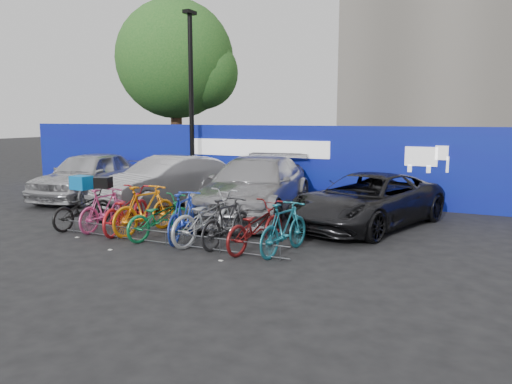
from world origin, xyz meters
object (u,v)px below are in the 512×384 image
Objects in this scene: tree at (180,62)px; bike_2 at (126,210)px; bike_5 at (184,216)px; bike_9 at (284,228)px; car_3 at (367,200)px; bike_7 at (227,222)px; car_1 at (168,182)px; car_2 at (255,187)px; bike_6 at (207,217)px; lamppost at (191,99)px; bike_3 at (145,209)px; car_0 at (89,175)px; bike_4 at (160,217)px; bike_rack at (166,238)px; bike_0 at (83,209)px; bike_8 at (256,226)px; bike_1 at (104,209)px.

bike_2 is at bearing -62.57° from tree.
bike_5 is 2.38m from bike_9.
bike_7 is (-2.18, -3.14, -0.14)m from car_3.
car_1 is 0.84× the size of car_2.
tree is at bearing -42.09° from bike_6.
car_1 is at bearing -62.61° from bike_5.
lamppost is 6.34m from bike_3.
bike_9 is at bearing -31.26° from car_0.
bike_5 is 1.08m from bike_7.
bike_5 reaches higher than bike_4.
lamppost is at bearing 118.07° from bike_rack.
bike_4 is (5.36, -3.43, -0.30)m from car_0.
bike_0 is (3.02, -3.36, -0.31)m from car_0.
bike_5 is at bearing -55.84° from tree.
lamppost is 7.48m from bike_rack.
bike_2 is 4.05m from bike_9.
lamppost is 3.42× the size of bike_0.
tree is 4.32× the size of bike_4.
bike_6 is (1.15, 0.11, 0.08)m from bike_4.
bike_7 is at bearing -34.73° from car_0.
bike_0 is 4.69m from bike_8.
bike_2 is at bearing -46.31° from car_0.
bike_rack is 2.97× the size of bike_3.
lamppost reaches higher than bike_6.
tree is 1.39× the size of bike_rack.
tree is at bearing 162.74° from car_3.
car_0 is 4.53m from bike_0.
bike_6 is 1.22× the size of bike_9.
bike_0 is at bearing -136.01° from car_3.
bike_rack is at bearing 164.80° from bike_1.
bike_9 is at bearing -64.60° from car_2.
bike_0 is at bearing -6.78° from bike_2.
bike_4 is (-0.49, 0.47, 0.31)m from bike_rack.
bike_5 reaches higher than bike_7.
bike_3 reaches higher than bike_8.
bike_8 is (4.01, -0.08, -0.02)m from bike_1.
car_2 is at bearing -53.72° from bike_8.
bike_4 is 0.60m from bike_5.
bike_7 is at bearing -176.71° from bike_0.
car_0 is 6.86m from bike_5.
car_2 is 3.26× the size of bike_1.
bike_8 is (2.35, -0.00, 0.02)m from bike_4.
bike_4 is 2.35m from bike_8.
bike_6 is (0.37, -3.11, -0.24)m from car_2.
tree reaches higher than bike_0.
bike_2 is at bearing 7.80° from bike_8.
car_3 is at bearing -105.05° from bike_8.
bike_0 is 0.96× the size of bike_8.
car_0 is at bearing -164.19° from car_3.
bike_2 reaches higher than bike_4.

